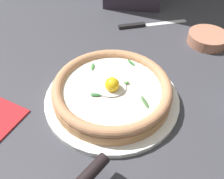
{
  "coord_description": "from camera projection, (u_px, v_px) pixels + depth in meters",
  "views": [
    {
      "loc": [
        -0.08,
        0.4,
        0.43
      ],
      "look_at": [
        -0.04,
        -0.0,
        0.03
      ],
      "focal_mm": 39.94,
      "sensor_mm": 36.0,
      "label": 1
    }
  ],
  "objects": [
    {
      "name": "pizza",
      "position": [
        112.0,
        89.0,
        0.56
      ],
      "size": [
        0.27,
        0.27,
        0.06
      ],
      "color": "tan",
      "rests_on": "pizza_plate"
    },
    {
      "name": "table_knife",
      "position": [
        143.0,
        25.0,
        0.82
      ],
      "size": [
        0.23,
        0.09,
        0.01
      ],
      "color": "silver",
      "rests_on": "ground"
    },
    {
      "name": "side_bowl",
      "position": [
        207.0,
        38.0,
        0.74
      ],
      "size": [
        0.12,
        0.12,
        0.03
      ],
      "primitive_type": "cylinder",
      "color": "#B3745A",
      "rests_on": "ground"
    },
    {
      "name": "ground_plane",
      "position": [
        94.0,
        103.0,
        0.6
      ],
      "size": [
        2.4,
        2.4,
        0.03
      ],
      "primitive_type": "cube",
      "color": "#393940",
      "rests_on": "ground"
    },
    {
      "name": "pizza_plate",
      "position": [
        112.0,
        97.0,
        0.58
      ],
      "size": [
        0.31,
        0.31,
        0.01
      ],
      "primitive_type": "cylinder",
      "color": "white",
      "rests_on": "ground"
    }
  ]
}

